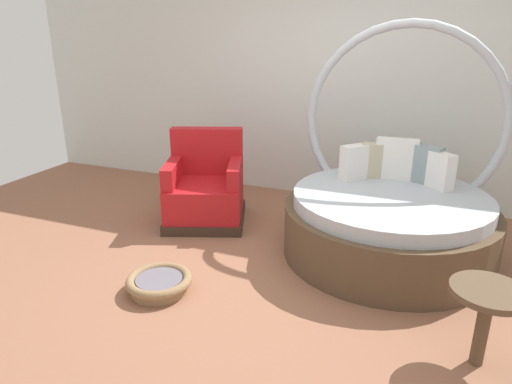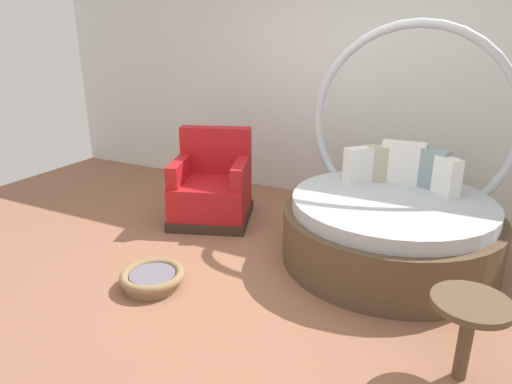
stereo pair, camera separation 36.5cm
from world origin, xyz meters
The scene contains 6 objects.
ground_plane centered at (0.00, 0.00, -0.01)m, with size 8.00×8.00×0.02m, color #936047.
back_wall centered at (0.00, 2.12, 1.39)m, with size 8.00×0.12×2.78m, color silver.
round_daybed centered at (0.90, 0.80, 0.40)m, with size 1.84×1.84×2.02m.
red_armchair centered at (-0.97, 0.84, 0.33)m, with size 1.03×1.03×0.94m.
pet_basket centered at (-0.65, -0.56, 0.07)m, with size 0.51×0.51×0.13m.
side_table centered at (1.60, -0.55, 0.43)m, with size 0.44×0.44×0.52m.
Camera 2 is at (1.52, -3.02, 1.93)m, focal length 32.12 mm.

